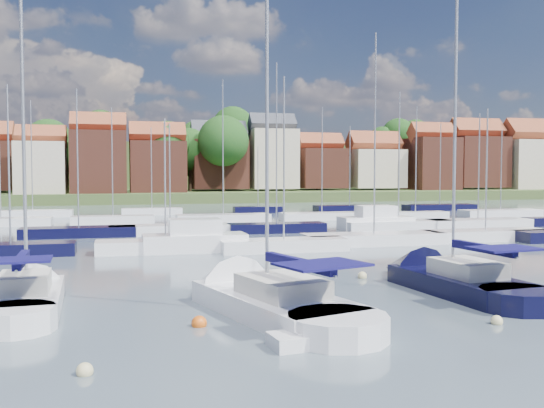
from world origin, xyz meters
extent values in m
plane|color=#495763|center=(0.00, 40.00, 0.00)|extent=(260.00, 260.00, 0.00)
cube|color=white|center=(-13.94, 3.81, 0.25)|extent=(2.89, 6.41, 1.20)
cone|color=white|center=(-14.11, 7.75, 0.25)|extent=(2.76, 3.18, 2.63)
cylinder|color=white|center=(-13.81, 0.66, 0.25)|extent=(2.74, 2.74, 1.20)
cube|color=beige|center=(-13.92, 3.38, 1.20)|extent=(1.95, 2.70, 0.70)
cylinder|color=#B2B2B7|center=(-13.96, 4.25, 6.69)|extent=(0.14, 0.14, 11.68)
cylinder|color=#B2B2B7|center=(-13.89, 2.50, 2.05)|extent=(0.25, 3.51, 0.10)
cube|color=#100D45|center=(-13.89, 2.50, 2.20)|extent=(0.44, 3.34, 0.35)
cube|color=#100D45|center=(-13.84, 1.36, 2.35)|extent=(2.30, 1.67, 0.08)
cube|color=white|center=(-4.72, 0.74, 0.25)|extent=(5.42, 8.61, 1.20)
cone|color=white|center=(-6.11, 5.55, 0.25)|extent=(4.28, 4.66, 3.34)
cylinder|color=white|center=(-3.62, -3.10, 0.25)|extent=(4.13, 4.13, 1.20)
cube|color=beige|center=(-4.57, 0.21, 1.20)|extent=(3.17, 3.85, 0.70)
cylinder|color=#B2B2B7|center=(-4.88, 1.28, 8.26)|extent=(0.14, 0.14, 14.82)
cylinder|color=#B2B2B7|center=(-4.26, -0.86, 2.05)|extent=(1.33, 4.30, 0.10)
cube|color=#100D45|center=(-4.26, -0.86, 2.20)|extent=(1.46, 4.14, 0.35)
cube|color=#100D45|center=(-3.86, -2.25, 2.35)|extent=(3.28, 2.71, 0.08)
cube|color=black|center=(4.40, 2.76, 0.25)|extent=(3.74, 7.57, 1.20)
cone|color=black|center=(3.96, 7.31, 0.25)|extent=(3.37, 3.83, 3.04)
cylinder|color=black|center=(4.75, -0.87, 0.25)|extent=(3.32, 3.32, 1.20)
cube|color=beige|center=(4.45, 2.26, 1.20)|extent=(2.41, 3.24, 0.70)
cylinder|color=#B2B2B7|center=(4.35, 3.27, 7.77)|extent=(0.14, 0.14, 13.84)
cylinder|color=#B2B2B7|center=(4.54, 1.25, 2.05)|extent=(0.49, 4.05, 0.10)
cube|color=#100D45|center=(4.54, 1.25, 2.20)|extent=(0.67, 3.87, 0.35)
cube|color=#100D45|center=(4.67, -0.07, 2.35)|extent=(2.75, 2.07, 0.08)
cube|color=white|center=(-4.65, -3.46, 0.18)|extent=(2.72, 1.50, 0.51)
cylinder|color=white|center=(-4.65, -3.46, 0.33)|extent=(1.20, 1.20, 0.33)
sphere|color=beige|center=(-11.35, -4.52, 0.00)|extent=(0.46, 0.46, 0.46)
sphere|color=#D85914|center=(-7.71, -0.19, 0.00)|extent=(0.55, 0.55, 0.55)
sphere|color=beige|center=(2.62, -2.54, 0.00)|extent=(0.43, 0.43, 0.43)
sphere|color=beige|center=(1.68, 7.40, 0.00)|extent=(0.48, 0.48, 0.48)
sphere|color=#D85914|center=(-4.63, 2.52, 0.00)|extent=(0.42, 0.42, 0.42)
sphere|color=#D85914|center=(5.99, 1.27, 0.00)|extent=(0.52, 0.52, 0.52)
cube|color=black|center=(-17.11, 20.54, 0.35)|extent=(8.01, 2.24, 1.00)
cylinder|color=#B2B2B7|center=(-17.11, 20.54, 5.93)|extent=(0.12, 0.12, 10.16)
cube|color=white|center=(-7.27, 20.20, 0.35)|extent=(9.22, 2.58, 1.00)
cylinder|color=#B2B2B7|center=(-7.27, 20.20, 4.94)|extent=(0.12, 0.12, 8.18)
cube|color=white|center=(0.63, 18.61, 0.35)|extent=(8.78, 2.46, 1.00)
cylinder|color=#B2B2B7|center=(0.63, 18.61, 6.38)|extent=(0.12, 0.12, 11.06)
cube|color=white|center=(8.23, 20.67, 0.35)|extent=(10.79, 3.02, 1.00)
cylinder|color=#B2B2B7|center=(8.23, 20.67, 8.29)|extent=(0.12, 0.12, 14.87)
cube|color=white|center=(17.98, 21.03, 0.35)|extent=(10.13, 2.84, 1.00)
cylinder|color=#B2B2B7|center=(17.98, 21.03, 5.65)|extent=(0.12, 0.12, 9.59)
cube|color=white|center=(-5.31, 20.00, 0.50)|extent=(7.00, 2.60, 1.40)
cube|color=white|center=(-5.31, 20.00, 1.60)|extent=(3.50, 2.20, 1.30)
cube|color=black|center=(-13.55, 31.64, 0.35)|extent=(9.30, 2.60, 1.00)
cylinder|color=#B2B2B7|center=(-13.55, 31.64, 6.59)|extent=(0.12, 0.12, 11.48)
cube|color=white|center=(-5.94, 32.01, 0.35)|extent=(10.40, 2.91, 1.00)
cylinder|color=#B2B2B7|center=(-5.94, 32.01, 5.24)|extent=(0.12, 0.12, 8.77)
cube|color=black|center=(3.48, 31.28, 0.35)|extent=(8.80, 2.46, 1.00)
cylinder|color=#B2B2B7|center=(3.48, 31.28, 8.01)|extent=(0.12, 0.12, 14.33)
cube|color=white|center=(15.40, 31.16, 0.35)|extent=(10.73, 3.00, 1.00)
cylinder|color=#B2B2B7|center=(15.40, 31.16, 6.92)|extent=(0.12, 0.12, 12.14)
cube|color=white|center=(23.82, 30.97, 0.35)|extent=(10.48, 2.93, 1.00)
cylinder|color=#B2B2B7|center=(23.82, 30.97, 5.99)|extent=(0.12, 0.12, 10.28)
cube|color=white|center=(13.46, 32.00, 0.50)|extent=(7.00, 2.60, 1.40)
cube|color=white|center=(13.46, 32.00, 1.60)|extent=(3.50, 2.20, 1.30)
cube|color=white|center=(-21.71, 44.21, 0.35)|extent=(9.71, 2.72, 1.00)
cube|color=white|center=(-10.84, 44.51, 0.35)|extent=(8.49, 2.38, 1.00)
cylinder|color=#B2B2B7|center=(-10.84, 44.51, 6.51)|extent=(0.12, 0.12, 11.31)
cube|color=white|center=(0.79, 43.78, 0.35)|extent=(10.16, 2.85, 1.00)
cylinder|color=#B2B2B7|center=(0.79, 43.78, 8.15)|extent=(0.12, 0.12, 14.59)
cube|color=white|center=(12.17, 43.90, 0.35)|extent=(9.53, 2.67, 1.00)
cylinder|color=#B2B2B7|center=(12.17, 43.90, 6.81)|extent=(0.12, 0.12, 11.91)
cube|color=white|center=(23.16, 42.50, 0.35)|extent=(7.62, 2.13, 1.00)
cylinder|color=#B2B2B7|center=(23.16, 42.50, 6.91)|extent=(0.12, 0.12, 12.13)
cube|color=white|center=(35.22, 43.59, 0.35)|extent=(10.17, 2.85, 1.00)
cylinder|color=#B2B2B7|center=(35.22, 43.59, 5.72)|extent=(0.12, 0.12, 9.73)
cube|color=white|center=(-20.26, 56.56, 0.35)|extent=(9.24, 2.59, 1.00)
cylinder|color=#B2B2B7|center=(-20.26, 56.56, 7.43)|extent=(0.12, 0.12, 13.17)
cube|color=white|center=(-6.08, 57.30, 0.35)|extent=(7.57, 2.12, 1.00)
cylinder|color=#B2B2B7|center=(-6.08, 57.30, 5.97)|extent=(0.12, 0.12, 10.24)
cube|color=black|center=(7.88, 57.47, 0.35)|extent=(6.58, 1.84, 1.00)
cylinder|color=#B2B2B7|center=(7.88, 57.47, 4.85)|extent=(0.12, 0.12, 8.01)
cube|color=black|center=(20.94, 57.40, 0.35)|extent=(9.92, 2.78, 1.00)
cylinder|color=#B2B2B7|center=(20.94, 57.40, 6.31)|extent=(0.12, 0.12, 10.92)
cube|color=black|center=(34.28, 56.37, 0.35)|extent=(10.55, 2.95, 1.00)
cylinder|color=#B2B2B7|center=(34.28, 56.37, 6.61)|extent=(0.12, 0.12, 11.51)
cube|color=#414E27|center=(0.00, 117.00, 0.30)|extent=(200.00, 70.00, 3.00)
cube|color=#414E27|center=(0.00, 142.00, 5.00)|extent=(200.00, 60.00, 14.00)
cube|color=beige|center=(-22.74, 89.00, 6.08)|extent=(8.09, 8.80, 8.96)
cube|color=brown|center=(-22.74, 89.00, 11.55)|extent=(8.25, 4.00, 4.00)
cube|color=brown|center=(-13.35, 89.94, 7.08)|extent=(9.36, 10.17, 10.97)
cube|color=brown|center=(-13.35, 89.94, 13.72)|extent=(9.54, 4.63, 4.63)
cube|color=brown|center=(-3.04, 91.65, 6.31)|extent=(9.90, 8.56, 9.42)
cube|color=brown|center=(-3.04, 91.65, 12.23)|extent=(10.10, 4.90, 4.90)
cube|color=brown|center=(9.10, 96.65, 6.95)|extent=(10.59, 8.93, 9.49)
cube|color=#383A42|center=(9.10, 96.65, 12.99)|extent=(10.80, 5.24, 5.24)
cube|color=beige|center=(19.71, 95.80, 8.02)|extent=(9.01, 8.61, 11.65)
cube|color=#383A42|center=(19.71, 95.80, 14.95)|extent=(9.19, 4.46, 4.46)
cube|color=brown|center=(30.17, 97.00, 6.20)|extent=(9.10, 9.34, 8.00)
cube|color=brown|center=(30.17, 97.00, 11.32)|extent=(9.28, 4.50, 4.50)
cube|color=beige|center=(41.95, 96.59, 6.14)|extent=(10.86, 9.59, 7.88)
cube|color=brown|center=(41.95, 96.59, 11.41)|extent=(11.07, 5.37, 5.37)
cube|color=brown|center=(53.76, 93.92, 7.09)|extent=(9.18, 9.96, 10.97)
cube|color=brown|center=(53.76, 93.92, 13.70)|extent=(9.36, 4.54, 4.54)
cube|color=brown|center=(65.18, 95.21, 7.58)|extent=(11.39, 9.67, 10.76)
cube|color=brown|center=(65.18, 95.21, 14.36)|extent=(11.62, 5.64, 5.64)
cube|color=beige|center=(78.01, 93.34, 7.00)|extent=(12.95, 8.52, 10.80)
cube|color=brown|center=(78.01, 93.34, 13.99)|extent=(13.21, 6.41, 6.41)
cylinder|color=#382619|center=(56.77, 115.51, 8.51)|extent=(0.50, 0.50, 4.47)
sphere|color=#274C17|center=(56.77, 115.51, 14.58)|extent=(8.18, 8.18, 8.18)
cylinder|color=#382619|center=(3.46, 95.93, 3.83)|extent=(0.50, 0.50, 4.46)
sphere|color=#274C17|center=(3.46, 95.93, 9.88)|extent=(8.15, 8.15, 8.15)
cylinder|color=#382619|center=(15.22, 113.68, 8.58)|extent=(0.50, 0.50, 5.15)
sphere|color=#274C17|center=(15.22, 113.68, 15.56)|extent=(9.41, 9.41, 9.41)
cylinder|color=#382619|center=(-13.54, 116.31, 8.68)|extent=(0.50, 0.50, 4.56)
sphere|color=#274C17|center=(-13.54, 116.31, 14.87)|extent=(8.34, 8.34, 8.34)
cylinder|color=#382619|center=(-23.24, 105.25, 4.18)|extent=(0.50, 0.50, 5.15)
sphere|color=#274C17|center=(-23.24, 105.25, 11.17)|extent=(9.42, 9.42, 9.42)
cylinder|color=#382619|center=(13.76, 104.71, 3.48)|extent=(0.50, 0.50, 3.77)
sphere|color=#274C17|center=(13.76, 104.71, 8.60)|extent=(6.89, 6.89, 6.89)
cylinder|color=#382619|center=(9.05, 90.94, 4.21)|extent=(0.50, 0.50, 5.21)
sphere|color=#274C17|center=(9.05, 90.94, 11.28)|extent=(9.53, 9.53, 9.53)
cylinder|color=#382619|center=(61.93, 101.62, 3.09)|extent=(0.50, 0.50, 2.97)
sphere|color=#274C17|center=(61.93, 101.62, 7.12)|extent=(5.44, 5.44, 5.44)
cylinder|color=#382619|center=(-1.15, 93.75, 4.02)|extent=(0.50, 0.50, 4.84)
sphere|color=#274C17|center=(-1.15, 93.75, 10.59)|extent=(8.85, 8.85, 8.85)
cylinder|color=#382619|center=(52.68, 115.72, 8.17)|extent=(0.50, 0.50, 3.72)
sphere|color=#274C17|center=(52.68, 115.72, 13.21)|extent=(6.80, 6.80, 6.80)
cylinder|color=#382619|center=(54.05, 94.13, 3.62)|extent=(0.50, 0.50, 4.05)
sphere|color=#274C17|center=(54.05, 94.13, 9.11)|extent=(7.40, 7.40, 7.40)
cylinder|color=#382619|center=(6.84, 113.29, 7.91)|extent=(0.50, 0.50, 3.93)
sphere|color=#274C17|center=(6.84, 113.29, 13.24)|extent=(7.19, 7.19, 7.19)
cylinder|color=#382619|center=(30.65, 100.17, 3.51)|extent=(0.50, 0.50, 3.82)
sphere|color=#274C17|center=(30.65, 100.17, 8.70)|extent=(6.99, 6.99, 6.99)
cylinder|color=#382619|center=(-17.44, 93.12, 3.34)|extent=(0.50, 0.50, 3.48)
sphere|color=#274C17|center=(-17.44, 93.12, 8.07)|extent=(6.37, 6.37, 6.37)
cylinder|color=#382619|center=(57.51, 102.81, 3.09)|extent=(0.50, 0.50, 2.99)
sphere|color=#274C17|center=(57.51, 102.81, 7.14)|extent=(5.46, 5.46, 5.46)
cylinder|color=#382619|center=(3.61, 99.04, 3.22)|extent=(0.50, 0.50, 3.25)
sphere|color=#274C17|center=(3.61, 99.04, 7.63)|extent=(5.94, 5.94, 5.94)
cylinder|color=#382619|center=(-3.05, 100.73, 3.09)|extent=(0.50, 0.50, 2.98)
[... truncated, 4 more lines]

